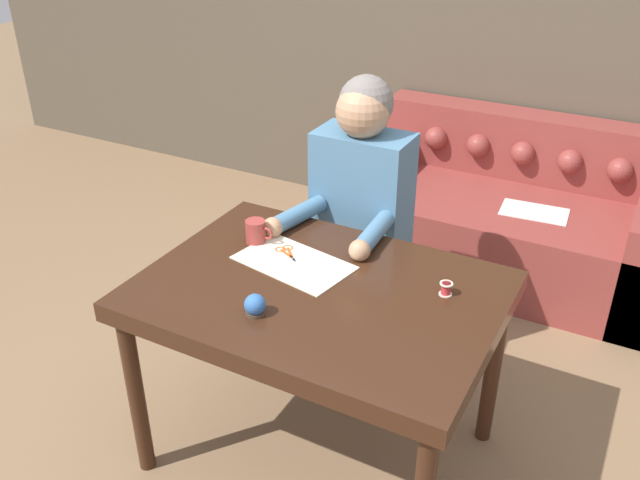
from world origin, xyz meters
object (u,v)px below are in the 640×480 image
(scissors, at_px, (289,255))
(mug, at_px, (256,232))
(thread_spool, at_px, (446,289))
(pin_cushion, at_px, (255,306))
(person, at_px, (360,226))
(couch, at_px, (507,218))
(dining_table, at_px, (319,306))

(scissors, xyz_separation_m, mug, (-0.16, 0.03, 0.04))
(scissors, relative_size, thread_spool, 4.57)
(pin_cushion, bearing_deg, mug, 122.50)
(person, bearing_deg, thread_spool, -40.96)
(scissors, bearing_deg, couch, 74.78)
(dining_table, relative_size, couch, 0.73)
(couch, xyz_separation_m, scissors, (-0.44, -1.62, 0.47))
(mug, xyz_separation_m, pin_cushion, (0.25, -0.40, -0.01))
(person, height_order, thread_spool, person)
(thread_spool, distance_m, pin_cushion, 0.63)
(couch, bearing_deg, scissors, -105.22)
(mug, bearing_deg, thread_spool, -0.40)
(scissors, height_order, thread_spool, thread_spool)
(person, bearing_deg, couch, 71.55)
(thread_spool, bearing_deg, mug, 179.60)
(pin_cushion, bearing_deg, person, 92.20)
(person, xyz_separation_m, thread_spool, (0.53, -0.46, 0.11))
(dining_table, bearing_deg, thread_spool, 21.85)
(dining_table, relative_size, pin_cushion, 16.88)
(couch, distance_m, thread_spool, 1.68)
(dining_table, xyz_separation_m, couch, (0.24, 1.76, -0.39))
(person, bearing_deg, dining_table, -77.57)
(scissors, bearing_deg, dining_table, -34.23)
(scissors, height_order, mug, mug)
(dining_table, bearing_deg, person, 102.43)
(dining_table, relative_size, mug, 10.68)
(couch, bearing_deg, dining_table, -97.93)
(thread_spool, bearing_deg, scissors, -177.72)
(dining_table, xyz_separation_m, pin_cushion, (-0.10, -0.24, 0.11))
(person, xyz_separation_m, pin_cushion, (0.03, -0.85, 0.12))
(scissors, height_order, pin_cushion, pin_cushion)
(mug, bearing_deg, person, 63.92)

